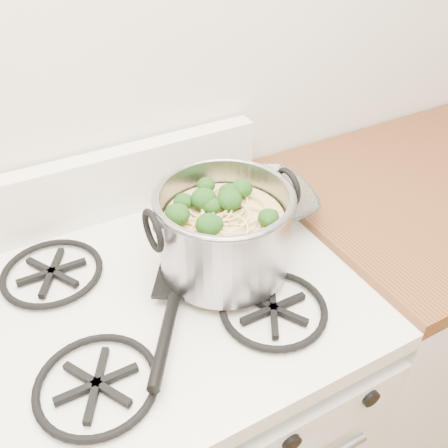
% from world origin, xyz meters
% --- Properties ---
extents(gas_range, '(0.76, 0.66, 0.92)m').
position_xyz_m(gas_range, '(0.00, 1.26, 0.44)').
color(gas_range, white).
rests_on(gas_range, ground).
extents(counter_right, '(1.00, 0.65, 0.92)m').
position_xyz_m(counter_right, '(0.88, 1.26, 0.46)').
color(counter_right, silver).
rests_on(counter_right, ground).
extents(stock_pot, '(0.30, 0.27, 0.18)m').
position_xyz_m(stock_pot, '(0.14, 1.26, 1.01)').
color(stock_pot, gray).
rests_on(stock_pot, gas_range).
extents(spatula, '(0.41, 0.42, 0.02)m').
position_xyz_m(spatula, '(0.04, 1.26, 0.94)').
color(spatula, black).
rests_on(spatula, gas_range).
extents(glass_bowl, '(0.11, 0.11, 0.02)m').
position_xyz_m(glass_bowl, '(0.30, 1.37, 0.94)').
color(glass_bowl, white).
rests_on(glass_bowl, gas_range).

